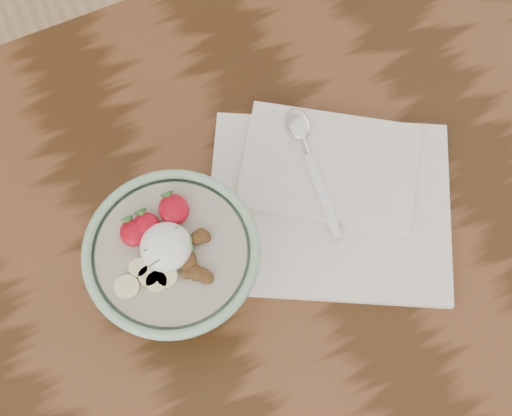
{
  "coord_description": "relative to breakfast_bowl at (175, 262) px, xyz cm",
  "views": [
    {
      "loc": [
        -19.64,
        -18.31,
        153.39
      ],
      "look_at": [
        -8.46,
        6.32,
        85.81
      ],
      "focal_mm": 50.0,
      "sensor_mm": 36.0,
      "label": 1
    }
  ],
  "objects": [
    {
      "name": "breakfast_bowl",
      "position": [
        0.0,
        0.0,
        0.0
      ],
      "size": [
        18.19,
        18.19,
        12.28
      ],
      "rotation": [
        0.0,
        0.0,
        0.12
      ],
      "color": "#88B793",
      "rests_on": "table"
    },
    {
      "name": "napkin",
      "position": [
        19.75,
        1.72,
        -5.46
      ],
      "size": [
        35.69,
        33.44,
        1.74
      ],
      "rotation": [
        0.0,
        0.0,
        -0.49
      ],
      "color": "white",
      "rests_on": "table"
    },
    {
      "name": "spoon",
      "position": [
        19.87,
        8.99,
        -4.07
      ],
      "size": [
        4.41,
        17.5,
        0.91
      ],
      "rotation": [
        0.0,
        0.0,
        -0.14
      ],
      "color": "silver",
      "rests_on": "napkin"
    },
    {
      "name": "table",
      "position": [
        18.11,
        -5.95,
        -15.48
      ],
      "size": [
        160.0,
        90.0,
        75.0
      ],
      "color": "#361F0D",
      "rests_on": "ground"
    }
  ]
}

